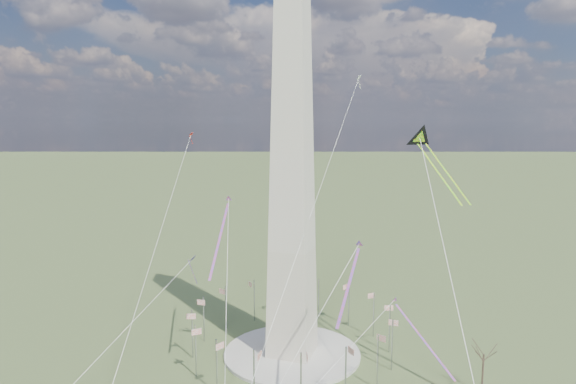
% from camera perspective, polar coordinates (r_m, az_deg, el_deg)
% --- Properties ---
extents(ground, '(2000.00, 2000.00, 0.00)m').
position_cam_1_polar(ground, '(142.24, 0.46, -17.63)').
color(ground, '#45542A').
rests_on(ground, ground).
extents(plaza, '(36.00, 36.00, 0.80)m').
position_cam_1_polar(plaza, '(142.07, 0.46, -17.49)').
color(plaza, '#B1AEA2').
rests_on(plaza, ground).
extents(washington_monument, '(15.56, 15.56, 100.00)m').
position_cam_1_polar(washington_monument, '(128.95, 0.48, 1.95)').
color(washington_monument, beige).
rests_on(washington_monument, plaza).
extents(flagpole_ring, '(54.40, 54.40, 13.00)m').
position_cam_1_polar(flagpole_ring, '(139.25, 0.46, -14.93)').
color(flagpole_ring, '#ADAFB3').
rests_on(flagpole_ring, ground).
extents(tree_near, '(7.79, 7.79, 13.63)m').
position_cam_1_polar(tree_near, '(129.08, 20.94, -16.22)').
color(tree_near, '#4E3A2F').
rests_on(tree_near, ground).
extents(kite_delta_black, '(16.66, 19.43, 17.27)m').
position_cam_1_polar(kite_delta_black, '(130.18, 14.70, 5.42)').
color(kite_delta_black, black).
rests_on(kite_delta_black, ground).
extents(kite_diamond_purple, '(1.68, 2.70, 8.50)m').
position_cam_1_polar(kite_diamond_purple, '(147.54, -10.59, -7.70)').
color(kite_diamond_purple, navy).
rests_on(kite_diamond_purple, ground).
extents(kite_streamer_left, '(1.79, 19.08, 13.10)m').
position_cam_1_polar(kite_streamer_left, '(108.91, 7.11, -8.90)').
color(kite_streamer_left, '#F33E26').
rests_on(kite_streamer_left, ground).
extents(kite_streamer_mid, '(7.00, 23.01, 16.06)m').
position_cam_1_polar(kite_streamer_mid, '(129.25, -7.27, -3.63)').
color(kite_streamer_mid, '#F33E26').
rests_on(kite_streamer_mid, ground).
extents(kite_streamer_right, '(16.60, 13.68, 13.95)m').
position_cam_1_polar(kite_streamer_right, '(132.86, 13.89, -14.43)').
color(kite_streamer_right, '#F33E26').
rests_on(kite_streamer_right, ground).
extents(kite_small_red, '(1.27, 1.84, 3.86)m').
position_cam_1_polar(kite_small_red, '(174.78, -10.74, 6.14)').
color(kite_small_red, red).
rests_on(kite_small_red, ground).
extents(kite_small_white, '(1.65, 2.35, 4.89)m').
position_cam_1_polar(kite_small_white, '(177.50, 7.90, 12.37)').
color(kite_small_white, white).
rests_on(kite_small_white, ground).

